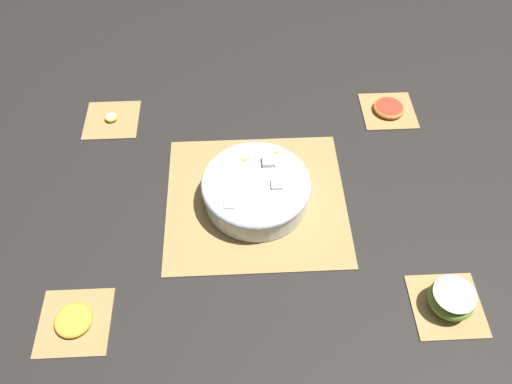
{
  "coord_description": "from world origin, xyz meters",
  "views": [
    {
      "loc": [
        0.03,
        0.67,
        0.91
      ],
      "look_at": [
        0.0,
        0.0,
        0.03
      ],
      "focal_mm": 35.0,
      "sensor_mm": 36.0,
      "label": 1
    }
  ],
  "objects_px": {
    "fruit_salad_bowl": "(256,189)",
    "apple_half": "(451,299)",
    "banana_coin_single": "(111,117)",
    "grapefruit_slice": "(389,108)",
    "orange_slice_whole": "(73,320)"
  },
  "relations": [
    {
      "from": "apple_half",
      "to": "banana_coin_single",
      "type": "xyz_separation_m",
      "value": [
        0.72,
        -0.55,
        -0.02
      ]
    },
    {
      "from": "fruit_salad_bowl",
      "to": "apple_half",
      "type": "relative_size",
      "value": 2.74
    },
    {
      "from": "fruit_salad_bowl",
      "to": "orange_slice_whole",
      "type": "bearing_deg",
      "value": 37.31
    },
    {
      "from": "fruit_salad_bowl",
      "to": "apple_half",
      "type": "bearing_deg",
      "value": 142.57
    },
    {
      "from": "orange_slice_whole",
      "to": "fruit_salad_bowl",
      "type": "bearing_deg",
      "value": -142.69
    },
    {
      "from": "orange_slice_whole",
      "to": "grapefruit_slice",
      "type": "bearing_deg",
      "value": -142.65
    },
    {
      "from": "fruit_salad_bowl",
      "to": "orange_slice_whole",
      "type": "relative_size",
      "value": 3.33
    },
    {
      "from": "banana_coin_single",
      "to": "grapefruit_slice",
      "type": "xyz_separation_m",
      "value": [
        -0.72,
        0.0,
        0.0
      ]
    },
    {
      "from": "apple_half",
      "to": "grapefruit_slice",
      "type": "distance_m",
      "value": 0.55
    },
    {
      "from": "apple_half",
      "to": "orange_slice_whole",
      "type": "bearing_deg",
      "value": 0.0
    },
    {
      "from": "grapefruit_slice",
      "to": "banana_coin_single",
      "type": "bearing_deg",
      "value": 0.0
    },
    {
      "from": "fruit_salad_bowl",
      "to": "banana_coin_single",
      "type": "distance_m",
      "value": 0.45
    },
    {
      "from": "grapefruit_slice",
      "to": "orange_slice_whole",
      "type": "bearing_deg",
      "value": 37.35
    },
    {
      "from": "orange_slice_whole",
      "to": "apple_half",
      "type": "bearing_deg",
      "value": 180.0
    },
    {
      "from": "fruit_salad_bowl",
      "to": "apple_half",
      "type": "xyz_separation_m",
      "value": [
        -0.36,
        0.27,
        -0.01
      ]
    }
  ]
}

